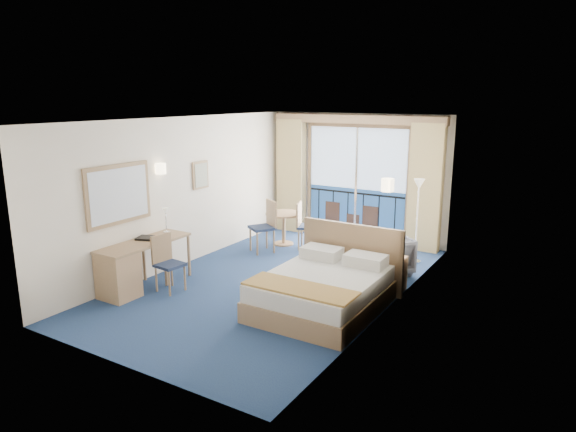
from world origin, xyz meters
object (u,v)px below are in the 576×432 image
(bed, at_px, (324,289))
(desk, at_px, (124,269))
(floor_lamp, at_px, (418,200))
(desk_chair, at_px, (166,259))
(armchair, at_px, (388,255))
(table_chair_b, at_px, (266,223))
(round_table, at_px, (284,221))
(table_chair_a, at_px, (304,223))
(nightstand, at_px, (391,274))

(bed, bearing_deg, desk, -158.25)
(floor_lamp, distance_m, desk_chair, 4.60)
(armchair, relative_size, table_chair_b, 0.71)
(armchair, bearing_deg, desk, -3.42)
(armchair, bearing_deg, floor_lamp, -153.26)
(round_table, relative_size, table_chair_a, 0.79)
(round_table, xyz_separation_m, table_chair_b, (-0.04, -0.61, 0.07))
(bed, height_order, nightstand, bed)
(nightstand, xyz_separation_m, floor_lamp, (-0.10, 1.59, 0.92))
(desk, distance_m, round_table, 3.75)
(desk_chair, bearing_deg, floor_lamp, -34.81)
(bed, xyz_separation_m, round_table, (-2.27, 2.54, 0.21))
(round_table, height_order, table_chair_b, table_chair_b)
(desk, relative_size, desk_chair, 1.79)
(armchair, xyz_separation_m, desk_chair, (-2.75, -2.61, 0.18))
(bed, height_order, armchair, bed)
(table_chair_b, bearing_deg, bed, -7.06)
(table_chair_b, bearing_deg, desk, -68.09)
(desk, bearing_deg, desk_chair, 51.58)
(bed, bearing_deg, nightstand, 64.50)
(armchair, relative_size, table_chair_a, 0.77)
(floor_lamp, distance_m, round_table, 2.84)
(bed, xyz_separation_m, desk, (-2.90, -1.16, 0.12))
(floor_lamp, bearing_deg, armchair, -105.15)
(armchair, height_order, table_chair_b, table_chair_b)
(floor_lamp, height_order, table_chair_b, floor_lamp)
(armchair, height_order, floor_lamp, floor_lamp)
(table_chair_a, bearing_deg, round_table, 68.62)
(floor_lamp, relative_size, desk_chair, 1.74)
(floor_lamp, bearing_deg, desk, -130.48)
(floor_lamp, relative_size, table_chair_b, 1.53)
(table_chair_b, bearing_deg, desk_chair, -61.45)
(bed, relative_size, desk_chair, 2.25)
(armchair, bearing_deg, round_table, -61.09)
(round_table, bearing_deg, bed, -48.22)
(armchair, xyz_separation_m, table_chair_a, (-2.00, 0.55, 0.20))
(nightstand, bearing_deg, floor_lamp, 93.62)
(desk_chair, bearing_deg, desk, 147.54)
(desk_chair, distance_m, table_chair_a, 3.25)
(armchair, xyz_separation_m, desk, (-3.15, -3.12, 0.09))
(desk, bearing_deg, bed, 21.75)
(desk, height_order, table_chair_a, table_chair_a)
(round_table, distance_m, table_chair_b, 0.61)
(nightstand, relative_size, table_chair_b, 0.54)
(bed, distance_m, armchair, 1.97)
(floor_lamp, distance_m, table_chair_a, 2.34)
(bed, height_order, table_chair_b, bed)
(table_chair_a, bearing_deg, nightstand, -137.71)
(table_chair_a, height_order, table_chair_b, table_chair_b)
(floor_lamp, bearing_deg, bed, -99.62)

